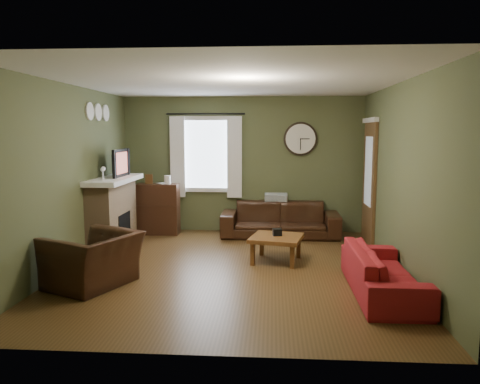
# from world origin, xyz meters

# --- Properties ---
(floor) EXTENTS (4.60, 5.20, 0.00)m
(floor) POSITION_xyz_m (0.00, 0.00, 0.00)
(floor) COLOR #4E351A
(floor) RESTS_ON ground
(ceiling) EXTENTS (4.60, 5.20, 0.00)m
(ceiling) POSITION_xyz_m (0.00, 0.00, 2.60)
(ceiling) COLOR white
(ceiling) RESTS_ON ground
(wall_left) EXTENTS (0.00, 5.20, 2.60)m
(wall_left) POSITION_xyz_m (-2.30, 0.00, 1.30)
(wall_left) COLOR #4E5634
(wall_left) RESTS_ON ground
(wall_right) EXTENTS (0.00, 5.20, 2.60)m
(wall_right) POSITION_xyz_m (2.30, 0.00, 1.30)
(wall_right) COLOR #4E5634
(wall_right) RESTS_ON ground
(wall_back) EXTENTS (4.60, 0.00, 2.60)m
(wall_back) POSITION_xyz_m (0.00, 2.60, 1.30)
(wall_back) COLOR #4E5634
(wall_back) RESTS_ON ground
(wall_front) EXTENTS (4.60, 0.00, 2.60)m
(wall_front) POSITION_xyz_m (0.00, -2.60, 1.30)
(wall_front) COLOR #4E5634
(wall_front) RESTS_ON ground
(fireplace) EXTENTS (0.40, 1.40, 1.10)m
(fireplace) POSITION_xyz_m (-2.10, 1.15, 0.55)
(fireplace) COLOR tan
(fireplace) RESTS_ON floor
(firebox) EXTENTS (0.04, 0.60, 0.55)m
(firebox) POSITION_xyz_m (-1.91, 1.15, 0.30)
(firebox) COLOR black
(firebox) RESTS_ON fireplace
(mantel) EXTENTS (0.58, 1.60, 0.08)m
(mantel) POSITION_xyz_m (-2.07, 1.15, 1.14)
(mantel) COLOR white
(mantel) RESTS_ON fireplace
(tv) EXTENTS (0.08, 0.60, 0.35)m
(tv) POSITION_xyz_m (-2.05, 1.30, 1.35)
(tv) COLOR black
(tv) RESTS_ON mantel
(tv_screen) EXTENTS (0.02, 0.62, 0.36)m
(tv_screen) POSITION_xyz_m (-1.97, 1.30, 1.41)
(tv_screen) COLOR #994C3F
(tv_screen) RESTS_ON mantel
(medallion_left) EXTENTS (0.28, 0.28, 0.03)m
(medallion_left) POSITION_xyz_m (-2.28, 0.80, 2.25)
(medallion_left) COLOR white
(medallion_left) RESTS_ON wall_left
(medallion_mid) EXTENTS (0.28, 0.28, 0.03)m
(medallion_mid) POSITION_xyz_m (-2.28, 1.15, 2.25)
(medallion_mid) COLOR white
(medallion_mid) RESTS_ON wall_left
(medallion_right) EXTENTS (0.28, 0.28, 0.03)m
(medallion_right) POSITION_xyz_m (-2.28, 1.50, 2.25)
(medallion_right) COLOR white
(medallion_right) RESTS_ON wall_left
(window_pane) EXTENTS (1.00, 0.02, 1.30)m
(window_pane) POSITION_xyz_m (-0.70, 2.58, 1.50)
(window_pane) COLOR silver
(window_pane) RESTS_ON wall_back
(curtain_rod) EXTENTS (0.03, 0.03, 1.50)m
(curtain_rod) POSITION_xyz_m (-0.70, 2.48, 2.27)
(curtain_rod) COLOR black
(curtain_rod) RESTS_ON wall_back
(curtain_left) EXTENTS (0.28, 0.04, 1.55)m
(curtain_left) POSITION_xyz_m (-1.25, 2.48, 1.45)
(curtain_left) COLOR white
(curtain_left) RESTS_ON wall_back
(curtain_right) EXTENTS (0.28, 0.04, 1.55)m
(curtain_right) POSITION_xyz_m (-0.15, 2.48, 1.45)
(curtain_right) COLOR white
(curtain_right) RESTS_ON wall_back
(wall_clock) EXTENTS (0.64, 0.06, 0.64)m
(wall_clock) POSITION_xyz_m (1.10, 2.55, 1.80)
(wall_clock) COLOR white
(wall_clock) RESTS_ON wall_back
(door) EXTENTS (0.05, 0.90, 2.10)m
(door) POSITION_xyz_m (2.27, 1.85, 1.05)
(door) COLOR brown
(door) RESTS_ON floor
(bookshelf) EXTENTS (0.81, 0.34, 0.96)m
(bookshelf) POSITION_xyz_m (-1.59, 2.20, 0.48)
(bookshelf) COLOR #331C11
(bookshelf) RESTS_ON floor
(book) EXTENTS (0.26, 0.26, 0.02)m
(book) POSITION_xyz_m (-1.54, 2.14, 0.96)
(book) COLOR brown
(book) RESTS_ON bookshelf
(sofa_brown) EXTENTS (2.16, 0.85, 0.63)m
(sofa_brown) POSITION_xyz_m (0.72, 2.16, 0.32)
(sofa_brown) COLOR black
(sofa_brown) RESTS_ON floor
(pillow_left) EXTENTS (0.43, 0.18, 0.42)m
(pillow_left) POSITION_xyz_m (0.66, 2.42, 0.55)
(pillow_left) COLOR #95A0A4
(pillow_left) RESTS_ON sofa_brown
(pillow_right) EXTENTS (0.44, 0.14, 0.43)m
(pillow_right) POSITION_xyz_m (0.65, 2.47, 0.55)
(pillow_right) COLOR #95A0A4
(pillow_right) RESTS_ON sofa_brown
(sofa_red) EXTENTS (0.72, 1.84, 0.54)m
(sofa_red) POSITION_xyz_m (1.91, -0.88, 0.27)
(sofa_red) COLOR maroon
(sofa_red) RESTS_ON floor
(armchair) EXTENTS (1.24, 1.30, 0.67)m
(armchair) POSITION_xyz_m (-1.66, -0.85, 0.33)
(armchair) COLOR black
(armchair) RESTS_ON floor
(coffee_table) EXTENTS (0.86, 0.86, 0.39)m
(coffee_table) POSITION_xyz_m (0.64, 0.43, 0.19)
(coffee_table) COLOR brown
(coffee_table) RESTS_ON floor
(tissue_box) EXTENTS (0.15, 0.15, 0.10)m
(tissue_box) POSITION_xyz_m (0.65, 0.48, 0.40)
(tissue_box) COLOR black
(tissue_box) RESTS_ON coffee_table
(wine_glass_a) EXTENTS (0.07, 0.07, 0.20)m
(wine_glass_a) POSITION_xyz_m (-2.05, 0.64, 1.28)
(wine_glass_a) COLOR white
(wine_glass_a) RESTS_ON mantel
(wine_glass_b) EXTENTS (0.07, 0.07, 0.21)m
(wine_glass_b) POSITION_xyz_m (-2.05, 0.67, 1.29)
(wine_glass_b) COLOR white
(wine_glass_b) RESTS_ON mantel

